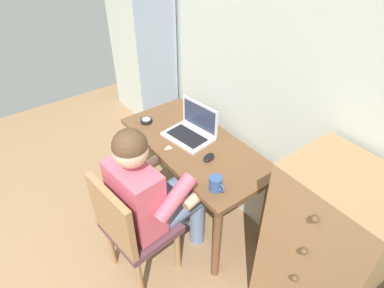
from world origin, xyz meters
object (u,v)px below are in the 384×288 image
Objects in this scene: person_seated at (152,192)px; desk_clock at (146,121)px; dresser at (323,255)px; laptop at (192,130)px; computer_mouse at (209,157)px; desk at (195,155)px; coffee_mug at (216,184)px; chair at (131,226)px.

person_seated is 0.71m from desk_clock.
dresser is 3.09× the size of laptop.
desk is at bearing 153.72° from computer_mouse.
dresser reaches higher than desk_clock.
dresser is 1.18m from laptop.
person_seated is (0.19, -0.47, 0.06)m from desk.
desk is at bearing 158.34° from coffee_mug.
desk_clock is at bearing -152.13° from laptop.
desk_clock is at bearing 152.37° from person_seated.
computer_mouse is (-0.01, 0.62, 0.26)m from chair.
person_seated is at bearing -61.53° from laptop.
chair is at bearing -72.70° from desk.
desk_clock is (-0.63, 0.33, 0.07)m from person_seated.
computer_mouse is (-0.88, -0.10, 0.16)m from dresser.
coffee_mug is (0.26, 0.29, 0.11)m from person_seated.
coffee_mug is at bearing -158.26° from dresser.
desk is 0.69m from chair.
desk_clock is (-0.64, -0.11, -0.00)m from computer_mouse.
chair is 0.67m from computer_mouse.
chair is 0.86m from desk_clock.
laptop is at bearing 157.97° from coffee_mug.
person_seated is at bearing -148.51° from dresser.
desk_clock is at bearing 177.83° from coffee_mug.
computer_mouse is at bearing 90.53° from chair.
dresser is 1.54m from desk_clock.
laptop is 0.40m from desk_clock.
person_seated is 13.15× the size of desk_clock.
desk is 1.39× the size of chair.
coffee_mug is (0.25, -0.15, 0.03)m from computer_mouse.
coffee_mug is (-0.63, -0.25, 0.19)m from dresser.
desk is 1.04× the size of dresser.
chair is at bearing -66.90° from laptop.
desk_clock is (-1.52, -0.22, 0.16)m from dresser.
coffee_mug is (0.54, -0.22, -0.00)m from laptop.
chair is 0.61m from coffee_mug.
computer_mouse is at bearing -173.22° from dresser.
laptop is at bearing 118.47° from person_seated.
person_seated reaches higher than desk_clock.
laptop reaches higher than chair.
computer_mouse reaches higher than desk.
chair is (0.20, -0.65, -0.13)m from desk.
desk is 1.02× the size of person_seated.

